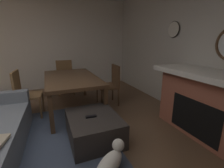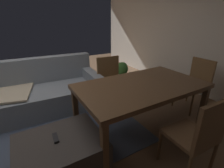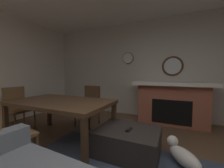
% 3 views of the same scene
% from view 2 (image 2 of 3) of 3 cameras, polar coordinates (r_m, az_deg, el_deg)
% --- Properties ---
extents(floor, '(8.55, 8.55, 0.00)m').
position_cam_2_polar(floor, '(3.03, -28.17, -13.05)').
color(floor, brown).
extents(wall_right_window_side, '(0.12, 6.61, 2.73)m').
position_cam_2_polar(wall_right_window_side, '(4.30, 24.17, 17.08)').
color(wall_right_window_side, white).
rests_on(wall_right_window_side, ground).
extents(area_rug, '(2.60, 2.00, 0.01)m').
position_cam_2_polar(area_rug, '(2.77, -20.67, -15.00)').
color(area_rug, '#3D475B').
rests_on(area_rug, ground).
extents(couch, '(2.16, 1.07, 0.90)m').
position_cam_2_polar(couch, '(3.32, -23.62, -2.88)').
color(couch, slate).
rests_on(couch, ground).
extents(ottoman_coffee_table, '(0.93, 0.74, 0.38)m').
position_cam_2_polar(ottoman_coffee_table, '(2.09, -17.26, -22.09)').
color(ottoman_coffee_table, '#2D2826').
rests_on(ottoman_coffee_table, ground).
extents(tv_remote, '(0.06, 0.16, 0.02)m').
position_cam_2_polar(tv_remote, '(1.99, -19.04, -17.29)').
color(tv_remote, black).
rests_on(tv_remote, ottoman_coffee_table).
extents(dining_table, '(1.81, 1.04, 0.74)m').
position_cam_2_polar(dining_table, '(2.38, 10.17, -1.59)').
color(dining_table, '#513823').
rests_on(dining_table, ground).
extents(dining_chair_south, '(0.46, 0.46, 0.93)m').
position_cam_2_polar(dining_chair_south, '(1.95, 27.77, -14.91)').
color(dining_chair_south, '#513823').
rests_on(dining_chair_south, ground).
extents(dining_chair_north, '(0.48, 0.48, 0.93)m').
position_cam_2_polar(dining_chair_north, '(3.13, -0.61, 1.80)').
color(dining_chair_north, brown).
rests_on(dining_chair_north, ground).
extents(dining_chair_east, '(0.46, 0.46, 0.93)m').
position_cam_2_polar(dining_chair_east, '(3.37, 27.20, 0.77)').
color(dining_chair_east, brown).
rests_on(dining_chair_east, ground).
extents(potted_plant, '(0.33, 0.33, 0.46)m').
position_cam_2_polar(potted_plant, '(4.61, 3.53, 5.07)').
color(potted_plant, beige).
rests_on(potted_plant, ground).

